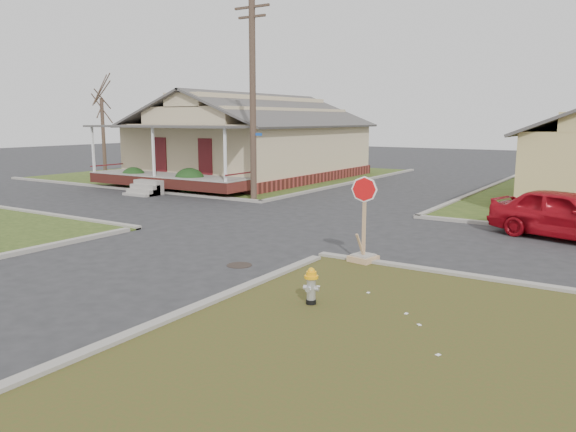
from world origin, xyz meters
The scene contains 12 objects.
ground centered at (0.00, 0.00, 0.00)m, with size 120.00×120.00×0.00m, color #28282A.
verge_far_left centered at (-13.00, 18.00, 0.03)m, with size 19.00×19.00×0.05m, color #2E4117.
curbs centered at (0.00, 5.00, 0.00)m, with size 80.00×40.00×0.12m, color gray, non-canonical shape.
manhole centered at (2.20, -0.50, 0.01)m, with size 0.64×0.64×0.01m, color black.
corner_house centered at (-10.00, 16.68, 2.28)m, with size 10.10×15.50×5.30m.
utility_pole centered at (-4.20, 8.90, 4.66)m, with size 1.80×0.28×9.00m.
tree_far_left centered at (-18.00, 12.00, 2.50)m, with size 0.22×0.22×4.90m, color #483529.
fire_hydrant centered at (5.33, -2.24, 0.46)m, with size 0.28×0.28×0.74m.
stop_sign centered at (4.75, 1.39, 0.52)m, with size 0.62×0.61×2.20m.
red_sedan centered at (8.74, 7.44, 0.77)m, with size 1.83×4.55×1.55m, color #A40B16.
hedge_left centered at (-12.27, 9.14, 0.60)m, with size 1.45×1.19×1.10m, color #153312.
hedge_right centered at (-8.41, 9.27, 0.64)m, with size 1.55×1.27×1.18m, color #153312.
Camera 1 is at (10.68, -11.44, 3.65)m, focal length 35.00 mm.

